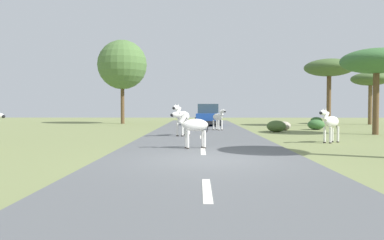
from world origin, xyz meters
TOP-DOWN VIEW (x-y plane):
  - ground_plane at (0.00, 0.00)m, footprint 90.00×90.00m
  - road at (-0.15, 0.00)m, footprint 6.00×64.00m
  - lane_markings at (-0.15, -1.00)m, footprint 0.16×56.00m
  - zebra_0 at (-1.15, 8.80)m, footprint 0.98×1.64m
  - zebra_1 at (0.96, 13.82)m, footprint 0.92×1.34m
  - zebra_2 at (-0.50, 2.91)m, footprint 1.42×0.65m
  - zebra_3 at (5.34, 5.64)m, footprint 1.27×1.24m
  - car_0 at (0.48, 20.41)m, footprint 2.19×4.42m
  - tree_0 at (10.18, 20.21)m, footprint 3.95×3.95m
  - tree_1 at (-7.35, 24.41)m, footprint 4.52×4.52m
  - tree_3 at (14.79, 23.13)m, footprint 3.31×3.31m
  - tree_4 at (9.54, 10.63)m, footprint 3.89×3.89m
  - bush_1 at (7.68, 15.30)m, footprint 1.14×1.03m
  - bush_2 at (4.47, 12.77)m, footprint 1.18×1.07m
  - bush_3 at (10.41, 24.14)m, footprint 1.05×0.95m
  - rock_0 at (5.37, 14.62)m, footprint 0.84×0.86m

SIDE VIEW (x-z plane):
  - ground_plane at x=0.00m, z-range 0.00..0.00m
  - road at x=-0.15m, z-range 0.00..0.05m
  - lane_markings at x=-0.15m, z-range 0.05..0.06m
  - rock_0 at x=5.37m, z-range 0.00..0.58m
  - bush_3 at x=10.41m, z-range 0.00..0.63m
  - bush_1 at x=7.68m, z-range 0.00..0.69m
  - bush_2 at x=4.47m, z-range 0.00..0.71m
  - car_0 at x=0.48m, z-range -0.02..1.72m
  - zebra_2 at x=-0.50m, z-range 0.18..1.56m
  - zebra_1 at x=0.96m, z-range 0.18..1.57m
  - zebra_3 at x=5.34m, z-range 0.14..1.63m
  - zebra_0 at x=-1.15m, z-range 0.21..1.86m
  - tree_3 at x=14.79m, z-range 1.65..6.24m
  - tree_4 at x=9.54m, z-range 1.66..6.43m
  - tree_0 at x=10.18m, z-range 1.95..7.35m
  - tree_1 at x=-7.35m, z-range 1.57..9.28m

